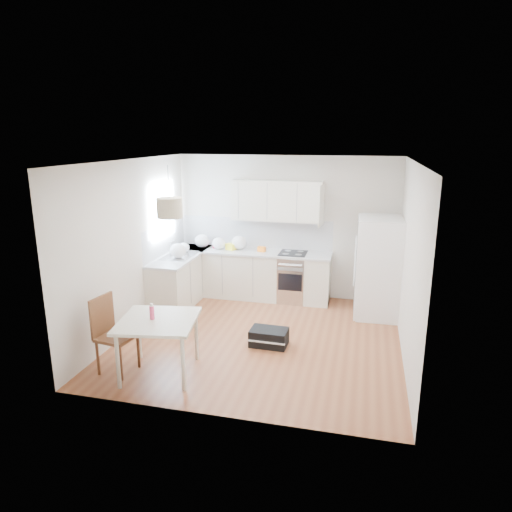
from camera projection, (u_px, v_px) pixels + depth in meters
The scene contains 29 objects.
floor at pixel (261, 338), 7.09m from camera, with size 4.20×4.20×0.00m, color brown.
ceiling at pixel (261, 161), 6.40m from camera, with size 4.20×4.20×0.00m, color white.
wall_back at pixel (286, 227), 8.72m from camera, with size 4.20×4.20×0.00m, color beige.
wall_left at pixel (132, 246), 7.22m from camera, with size 4.20×4.20×0.00m, color beige.
wall_right at pixel (410, 263), 6.26m from camera, with size 4.20×4.20×0.00m, color beige.
window_glassblock at pixel (163, 210), 8.20m from camera, with size 0.02×1.00×1.00m, color #BFE0F9.
cabinets_back at pixel (252, 275), 8.80m from camera, with size 3.00×0.60×0.88m, color silver.
cabinets_left at pixel (182, 280), 8.51m from camera, with size 0.60×1.80×0.88m, color silver.
counter_back at pixel (252, 252), 8.69m from camera, with size 3.02×0.64×0.04m, color #B2B5B8.
counter_left at pixel (181, 256), 8.40m from camera, with size 0.64×1.82×0.04m, color #B2B5B8.
backsplash_back at pixel (255, 233), 8.88m from camera, with size 3.00×0.01×0.58m, color silver.
backsplash_left at pixel (165, 239), 8.39m from camera, with size 0.01×1.80×0.58m, color silver.
upper_cabinets at pixel (277, 201), 8.47m from camera, with size 1.70×0.32×0.75m, color silver.
range_oven at pixel (293, 278), 8.62m from camera, with size 0.50×0.61×0.88m, color silver, non-canonical shape.
sink at pixel (179, 256), 8.35m from camera, with size 0.50×0.80×0.16m, color silver, non-canonical shape.
refrigerator at pixel (379, 267), 7.81m from camera, with size 0.83×0.86×1.72m, color white, non-canonical shape.
dining_table at pixel (158, 325), 5.87m from camera, with size 1.11×1.11×0.76m.
dining_chair at pixel (117, 335), 5.97m from camera, with size 0.43×0.43×1.03m, color #4B2E16, non-canonical shape.
drink_bottle at pixel (152, 311), 5.83m from camera, with size 0.06×0.06×0.21m, color #D73B64.
gym_bag at pixel (269, 337), 6.82m from camera, with size 0.55×0.36×0.25m, color black.
pendant_lamp at pixel (170, 208), 5.64m from camera, with size 0.32×0.32×0.25m, color beige.
grocery_bag_a at pixel (202, 241), 8.92m from camera, with size 0.29×0.25×0.26m, color white.
grocery_bag_b at pixel (219, 243), 8.78m from camera, with size 0.26×0.22×0.23m, color white.
grocery_bag_c at pixel (239, 243), 8.77m from camera, with size 0.29×0.25×0.26m, color white.
grocery_bag_d at pixel (184, 247), 8.56m from camera, with size 0.20×0.17×0.18m, color white.
grocery_bag_e at pixel (178, 251), 8.14m from camera, with size 0.30×0.25×0.27m, color white.
snack_orange at pixel (262, 249), 8.61m from camera, with size 0.14×0.09×0.10m, color orange.
snack_yellow at pixel (231, 247), 8.75m from camera, with size 0.18×0.11×0.12m, color yellow.
snack_red at pixel (217, 245), 8.92m from camera, with size 0.16×0.10×0.11m, color #B91739.
Camera 1 is at (1.48, -6.36, 3.04)m, focal length 32.00 mm.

